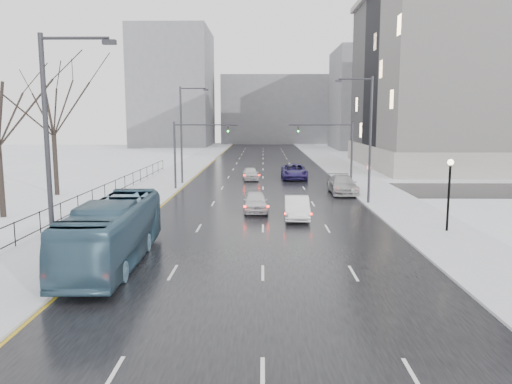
{
  "coord_description": "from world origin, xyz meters",
  "views": [
    {
      "loc": [
        -0.0,
        0.71,
        6.82
      ],
      "look_at": [
        -0.41,
        29.81,
        2.5
      ],
      "focal_mm": 35.0,
      "sensor_mm": 36.0,
      "label": 1
    }
  ],
  "objects_px": {
    "mast_signal_right": "(341,147)",
    "tree_park_d": "(4,219)",
    "streetlight_r_mid": "(368,134)",
    "tree_park_e": "(57,196)",
    "bus": "(113,232)",
    "sedan_right_near": "(297,208)",
    "lamppost_r_mid": "(449,185)",
    "mast_signal_left": "(186,147)",
    "no_uturn_sign": "(369,171)",
    "sedan_right_cross": "(294,172)",
    "streetlight_l_near": "(53,149)",
    "sedan_right_far": "(343,185)",
    "sedan_center_far": "(251,174)",
    "sedan_center_near": "(255,202)",
    "streetlight_l_far": "(183,130)"
  },
  "relations": [
    {
      "from": "sedan_center_far",
      "to": "sedan_right_far",
      "type": "bearing_deg",
      "value": -54.84
    },
    {
      "from": "sedan_right_far",
      "to": "sedan_center_far",
      "type": "xyz_separation_m",
      "value": [
        -8.59,
        10.07,
        -0.12
      ]
    },
    {
      "from": "tree_park_e",
      "to": "streetlight_r_mid",
      "type": "distance_m",
      "value": 27.25
    },
    {
      "from": "no_uturn_sign",
      "to": "sedan_right_cross",
      "type": "distance_m",
      "value": 13.78
    },
    {
      "from": "mast_signal_right",
      "to": "tree_park_d",
      "type": "bearing_deg",
      "value": -150.88
    },
    {
      "from": "tree_park_d",
      "to": "sedan_right_far",
      "type": "height_order",
      "value": "tree_park_d"
    },
    {
      "from": "streetlight_r_mid",
      "to": "sedan_right_far",
      "type": "xyz_separation_m",
      "value": [
        -0.97,
        5.49,
        -4.76
      ]
    },
    {
      "from": "bus",
      "to": "streetlight_l_near",
      "type": "bearing_deg",
      "value": -110.63
    },
    {
      "from": "bus",
      "to": "sedan_right_near",
      "type": "relative_size",
      "value": 2.33
    },
    {
      "from": "lamppost_r_mid",
      "to": "sedan_center_far",
      "type": "xyz_separation_m",
      "value": [
        -12.39,
        25.56,
        -2.2
      ]
    },
    {
      "from": "streetlight_l_near",
      "to": "streetlight_r_mid",
      "type": "bearing_deg",
      "value": 50.76
    },
    {
      "from": "tree_park_d",
      "to": "streetlight_r_mid",
      "type": "xyz_separation_m",
      "value": [
        25.97,
        6.0,
        5.62
      ]
    },
    {
      "from": "no_uturn_sign",
      "to": "sedan_right_far",
      "type": "bearing_deg",
      "value": 143.23
    },
    {
      "from": "tree_park_e",
      "to": "mast_signal_left",
      "type": "bearing_deg",
      "value": 20.19
    },
    {
      "from": "tree_park_e",
      "to": "streetlight_l_near",
      "type": "distance_m",
      "value": 26.61
    },
    {
      "from": "streetlight_l_far",
      "to": "no_uturn_sign",
      "type": "xyz_separation_m",
      "value": [
        17.37,
        -8.0,
        -3.32
      ]
    },
    {
      "from": "lamppost_r_mid",
      "to": "mast_signal_left",
      "type": "bearing_deg",
      "value": 135.52
    },
    {
      "from": "streetlight_r_mid",
      "to": "mast_signal_right",
      "type": "bearing_deg",
      "value": 96.0
    },
    {
      "from": "streetlight_r_mid",
      "to": "bus",
      "type": "bearing_deg",
      "value": -132.41
    },
    {
      "from": "sedan_right_far",
      "to": "bus",
      "type": "bearing_deg",
      "value": -123.24
    },
    {
      "from": "tree_park_d",
      "to": "sedan_right_far",
      "type": "distance_m",
      "value": 27.53
    },
    {
      "from": "sedan_right_far",
      "to": "sedan_center_far",
      "type": "distance_m",
      "value": 13.23
    },
    {
      "from": "no_uturn_sign",
      "to": "sedan_right_cross",
      "type": "bearing_deg",
      "value": 114.58
    },
    {
      "from": "sedan_right_near",
      "to": "sedan_right_far",
      "type": "relative_size",
      "value": 0.82
    },
    {
      "from": "bus",
      "to": "sedan_right_cross",
      "type": "distance_m",
      "value": 34.7
    },
    {
      "from": "streetlight_r_mid",
      "to": "streetlight_l_far",
      "type": "distance_m",
      "value": 20.27
    },
    {
      "from": "sedan_center_near",
      "to": "bus",
      "type": "bearing_deg",
      "value": -118.87
    },
    {
      "from": "sedan_center_far",
      "to": "tree_park_d",
      "type": "bearing_deg",
      "value": -132.58
    },
    {
      "from": "tree_park_d",
      "to": "no_uturn_sign",
      "type": "bearing_deg",
      "value": 20.32
    },
    {
      "from": "mast_signal_right",
      "to": "no_uturn_sign",
      "type": "bearing_deg",
      "value": -64.89
    },
    {
      "from": "sedan_right_near",
      "to": "sedan_right_cross",
      "type": "distance_m",
      "value": 22.44
    },
    {
      "from": "sedan_right_cross",
      "to": "sedan_center_far",
      "type": "height_order",
      "value": "sedan_right_cross"
    },
    {
      "from": "bus",
      "to": "sedan_right_near",
      "type": "bearing_deg",
      "value": 47.21
    },
    {
      "from": "sedan_right_cross",
      "to": "lamppost_r_mid",
      "type": "bearing_deg",
      "value": -74.45
    },
    {
      "from": "streetlight_r_mid",
      "to": "sedan_center_near",
      "type": "height_order",
      "value": "streetlight_r_mid"
    },
    {
      "from": "tree_park_d",
      "to": "tree_park_e",
      "type": "relative_size",
      "value": 0.93
    },
    {
      "from": "streetlight_r_mid",
      "to": "sedan_right_cross",
      "type": "distance_m",
      "value": 17.75
    },
    {
      "from": "tree_park_e",
      "to": "sedan_right_far",
      "type": "distance_m",
      "value": 25.46
    },
    {
      "from": "streetlight_r_mid",
      "to": "sedan_right_far",
      "type": "distance_m",
      "value": 7.33
    },
    {
      "from": "lamppost_r_mid",
      "to": "mast_signal_right",
      "type": "relative_size",
      "value": 0.66
    },
    {
      "from": "sedan_center_far",
      "to": "bus",
      "type": "bearing_deg",
      "value": -105.2
    },
    {
      "from": "lamppost_r_mid",
      "to": "sedan_center_far",
      "type": "height_order",
      "value": "lamppost_r_mid"
    },
    {
      "from": "mast_signal_right",
      "to": "mast_signal_left",
      "type": "height_order",
      "value": "same"
    },
    {
      "from": "no_uturn_sign",
      "to": "streetlight_r_mid",
      "type": "bearing_deg",
      "value": -104.48
    },
    {
      "from": "tree_park_e",
      "to": "sedan_right_near",
      "type": "relative_size",
      "value": 2.91
    },
    {
      "from": "mast_signal_left",
      "to": "sedan_right_cross",
      "type": "relative_size",
      "value": 1.08
    },
    {
      "from": "tree_park_d",
      "to": "bus",
      "type": "bearing_deg",
      "value": -44.47
    },
    {
      "from": "mast_signal_right",
      "to": "sedan_right_near",
      "type": "relative_size",
      "value": 1.4
    },
    {
      "from": "streetlight_l_near",
      "to": "mast_signal_right",
      "type": "xyz_separation_m",
      "value": [
        15.49,
        28.0,
        -1.51
      ]
    },
    {
      "from": "sedan_right_far",
      "to": "sedan_center_far",
      "type": "height_order",
      "value": "sedan_right_far"
    }
  ]
}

